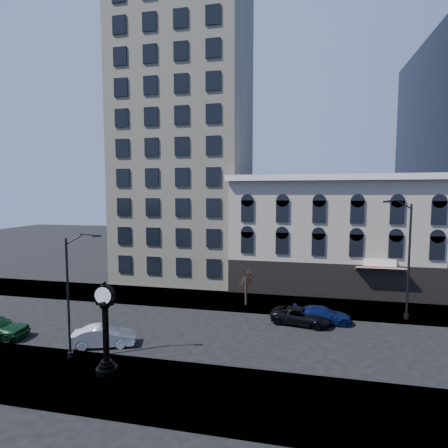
# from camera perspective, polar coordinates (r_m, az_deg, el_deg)

# --- Properties ---
(ground) EXTENTS (160.00, 160.00, 0.00)m
(ground) POSITION_cam_1_polar(r_m,az_deg,el_deg) (28.32, -5.91, -16.98)
(ground) COLOR black
(ground) RESTS_ON ground
(sidewalk_far) EXTENTS (160.00, 6.00, 0.12)m
(sidewalk_far) POSITION_cam_1_polar(r_m,az_deg,el_deg) (35.56, -1.85, -12.24)
(sidewalk_far) COLOR gray
(sidewalk_far) RESTS_ON ground
(sidewalk_near) EXTENTS (160.00, 6.00, 0.12)m
(sidewalk_near) POSITION_cam_1_polar(r_m,az_deg,el_deg) (21.57, -13.11, -24.32)
(sidewalk_near) COLOR gray
(sidewalk_near) RESTS_ON ground
(cream_tower) EXTENTS (15.90, 15.40, 42.50)m
(cream_tower) POSITION_cam_1_polar(r_m,az_deg,el_deg) (46.96, -6.13, 15.66)
(cream_tower) COLOR beige
(cream_tower) RESTS_ON ground
(victorian_row) EXTENTS (22.60, 11.19, 12.50)m
(victorian_row) POSITION_cam_1_polar(r_m,az_deg,el_deg) (41.30, 17.28, -1.63)
(victorian_row) COLOR #A89D8A
(victorian_row) RESTS_ON ground
(street_clock) EXTENTS (1.24, 1.24, 5.45)m
(street_clock) POSITION_cam_1_polar(r_m,az_deg,el_deg) (22.23, -18.75, -16.35)
(street_clock) COLOR black
(street_clock) RESTS_ON sidewalk_near
(street_lamp_near) EXTENTS (2.06, 0.77, 8.14)m
(street_lamp_near) POSITION_cam_1_polar(r_m,az_deg,el_deg) (23.82, -22.94, -5.84)
(street_lamp_near) COLOR black
(street_lamp_near) RESTS_ON sidewalk_near
(street_lamp_far) EXTENTS (2.64, 0.58, 10.19)m
(street_lamp_far) POSITION_cam_1_polar(r_m,az_deg,el_deg) (32.10, 26.92, -0.50)
(street_lamp_far) COLOR black
(street_lamp_far) RESTS_ON sidewalk_far
(bare_tree_far) EXTENTS (2.35, 2.35, 4.03)m
(bare_tree_far) POSITION_cam_1_polar(r_m,az_deg,el_deg) (33.10, 3.64, -8.01)
(bare_tree_far) COLOR #302018
(bare_tree_far) RESTS_ON sidewalk_far
(car_near_b) EXTENTS (4.53, 2.83, 1.41)m
(car_near_b) POSITION_cam_1_polar(r_m,az_deg,el_deg) (26.79, -19.02, -16.92)
(car_near_b) COLOR silver
(car_near_b) RESTS_ON ground
(car_far_a) EXTENTS (5.11, 3.02, 1.33)m
(car_far_a) POSITION_cam_1_polar(r_m,az_deg,el_deg) (29.98, 12.41, -14.45)
(car_far_a) COLOR black
(car_far_a) RESTS_ON ground
(car_far_b) EXTENTS (4.81, 2.30, 1.35)m
(car_far_b) POSITION_cam_1_polar(r_m,az_deg,el_deg) (30.60, 15.78, -14.09)
(car_far_b) COLOR #0C194C
(car_far_b) RESTS_ON ground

